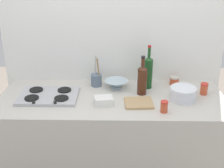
% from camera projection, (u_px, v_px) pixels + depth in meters
% --- Properties ---
extents(counter_block, '(1.80, 0.70, 0.90)m').
position_uv_depth(counter_block, '(112.00, 145.00, 2.65)').
color(counter_block, beige).
rests_on(counter_block, ground).
extents(backsplash_panel, '(1.90, 0.06, 2.45)m').
position_uv_depth(backsplash_panel, '(113.00, 44.00, 2.68)').
color(backsplash_panel, white).
rests_on(backsplash_panel, ground).
extents(stovetop_hob, '(0.46, 0.33, 0.04)m').
position_uv_depth(stovetop_hob, '(49.00, 96.00, 2.47)').
color(stovetop_hob, '#B2B2B7').
rests_on(stovetop_hob, counter_block).
extents(plate_stack, '(0.21, 0.21, 0.10)m').
position_uv_depth(plate_stack, '(183.00, 94.00, 2.41)').
color(plate_stack, white).
rests_on(plate_stack, counter_block).
extents(wine_bottle_leftmost, '(0.07, 0.07, 0.37)m').
position_uv_depth(wine_bottle_leftmost, '(148.00, 72.00, 2.58)').
color(wine_bottle_leftmost, '#19471E').
rests_on(wine_bottle_leftmost, counter_block).
extents(wine_bottle_mid_left, '(0.08, 0.08, 0.32)m').
position_uv_depth(wine_bottle_mid_left, '(142.00, 79.00, 2.48)').
color(wine_bottle_mid_left, '#472314').
rests_on(wine_bottle_mid_left, counter_block).
extents(mixing_bowl, '(0.19, 0.19, 0.07)m').
position_uv_depth(mixing_bowl, '(116.00, 84.00, 2.61)').
color(mixing_bowl, silver).
rests_on(mixing_bowl, counter_block).
extents(butter_dish, '(0.15, 0.13, 0.06)m').
position_uv_depth(butter_dish, '(104.00, 101.00, 2.35)').
color(butter_dish, white).
rests_on(butter_dish, counter_block).
extents(utensil_crock, '(0.09, 0.09, 0.27)m').
position_uv_depth(utensil_crock, '(96.00, 79.00, 2.65)').
color(utensil_crock, slate).
rests_on(utensil_crock, counter_block).
extents(condiment_jar_front, '(0.06, 0.06, 0.09)m').
position_uv_depth(condiment_jar_front, '(164.00, 107.00, 2.23)').
color(condiment_jar_front, '#C64C2D').
rests_on(condiment_jar_front, counter_block).
extents(condiment_jar_rear, '(0.06, 0.06, 0.09)m').
position_uv_depth(condiment_jar_rear, '(204.00, 89.00, 2.50)').
color(condiment_jar_rear, '#C64C2D').
rests_on(condiment_jar_rear, counter_block).
extents(condiment_jar_spare, '(0.08, 0.08, 0.07)m').
position_uv_depth(condiment_jar_spare, '(174.00, 81.00, 2.68)').
color(condiment_jar_spare, '#C64C2D').
rests_on(condiment_jar_spare, counter_block).
extents(cutting_board, '(0.22, 0.20, 0.02)m').
position_uv_depth(cutting_board, '(139.00, 103.00, 2.36)').
color(cutting_board, tan).
rests_on(cutting_board, counter_block).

